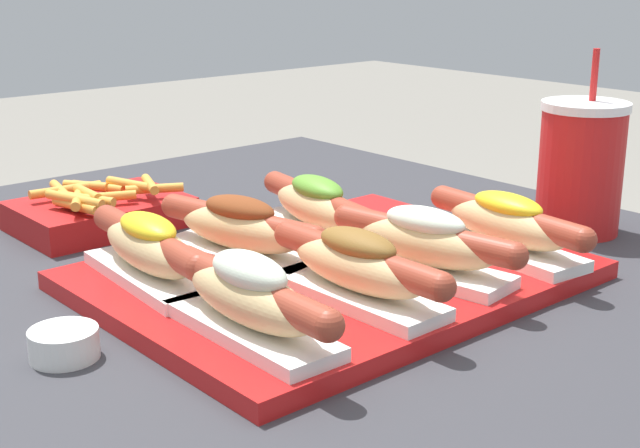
# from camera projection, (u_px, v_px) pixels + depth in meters

# --- Properties ---
(serving_tray) EXTENTS (0.46, 0.36, 0.02)m
(serving_tray) POSITION_uv_depth(u_px,v_px,m) (333.00, 275.00, 0.90)
(serving_tray) COLOR red
(serving_tray) RESTS_ON patio_table
(hot_dog_0) EXTENTS (0.06, 0.22, 0.07)m
(hot_dog_0) POSITION_uv_depth(u_px,v_px,m) (250.00, 298.00, 0.72)
(hot_dog_0) COLOR white
(hot_dog_0) RESTS_ON serving_tray
(hot_dog_1) EXTENTS (0.06, 0.22, 0.07)m
(hot_dog_1) POSITION_uv_depth(u_px,v_px,m) (357.00, 267.00, 0.79)
(hot_dog_1) COLOR white
(hot_dog_1) RESTS_ON serving_tray
(hot_dog_2) EXTENTS (0.09, 0.22, 0.07)m
(hot_dog_2) POSITION_uv_depth(u_px,v_px,m) (424.00, 243.00, 0.86)
(hot_dog_2) COLOR white
(hot_dog_2) RESTS_ON serving_tray
(hot_dog_3) EXTENTS (0.08, 0.22, 0.07)m
(hot_dog_3) POSITION_uv_depth(u_px,v_px,m) (507.00, 224.00, 0.92)
(hot_dog_3) COLOR white
(hot_dog_3) RESTS_ON serving_tray
(hot_dog_4) EXTENTS (0.07, 0.22, 0.07)m
(hot_dog_4) POSITION_uv_depth(u_px,v_px,m) (149.00, 249.00, 0.84)
(hot_dog_4) COLOR white
(hot_dog_4) RESTS_ON serving_tray
(hot_dog_5) EXTENTS (0.09, 0.22, 0.07)m
(hot_dog_5) POSITION_uv_depth(u_px,v_px,m) (240.00, 229.00, 0.90)
(hot_dog_5) COLOR white
(hot_dog_5) RESTS_ON serving_tray
(hot_dog_6) EXTENTS (0.09, 0.22, 0.07)m
(hot_dog_6) POSITION_uv_depth(u_px,v_px,m) (317.00, 207.00, 0.98)
(hot_dog_6) COLOR white
(hot_dog_6) RESTS_ON serving_tray
(sauce_bowl) EXTENTS (0.06, 0.06, 0.03)m
(sauce_bowl) POSITION_uv_depth(u_px,v_px,m) (64.00, 342.00, 0.73)
(sauce_bowl) COLOR white
(sauce_bowl) RESTS_ON patio_table
(drink_cup) EXTENTS (0.10, 0.10, 0.22)m
(drink_cup) POSITION_uv_depth(u_px,v_px,m) (581.00, 167.00, 1.05)
(drink_cup) COLOR red
(drink_cup) RESTS_ON patio_table
(fries_basket) EXTENTS (0.19, 0.15, 0.06)m
(fries_basket) POSITION_uv_depth(u_px,v_px,m) (99.00, 211.00, 1.08)
(fries_basket) COLOR #B21919
(fries_basket) RESTS_ON patio_table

